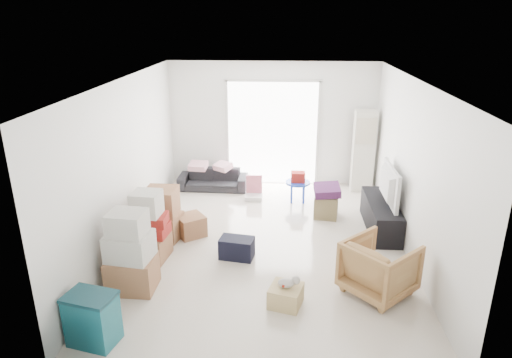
{
  "coord_description": "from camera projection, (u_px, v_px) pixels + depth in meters",
  "views": [
    {
      "loc": [
        0.26,
        -6.79,
        3.62
      ],
      "look_at": [
        -0.19,
        0.2,
        1.08
      ],
      "focal_mm": 32.0,
      "sensor_mm": 36.0,
      "label": 1
    }
  ],
  "objects": [
    {
      "name": "kids_table",
      "position": [
        298.0,
        181.0,
        9.22
      ],
      "size": [
        0.5,
        0.5,
        0.63
      ],
      "rotation": [
        0.0,
        0.0,
        -0.15
      ],
      "color": "blue",
      "rests_on": "room_shell"
    },
    {
      "name": "loose_box",
      "position": [
        191.0,
        226.0,
        7.87
      ],
      "size": [
        0.61,
        0.61,
        0.36
      ],
      "primitive_type": "cube",
      "rotation": [
        0.0,
        0.0,
        0.62
      ],
      "color": "brown",
      "rests_on": "room_shell"
    },
    {
      "name": "duffel_bag",
      "position": [
        237.0,
        248.0,
        7.15
      ],
      "size": [
        0.57,
        0.39,
        0.33
      ],
      "primitive_type": "cube",
      "rotation": [
        0.0,
        0.0,
        -0.16
      ],
      "color": "black",
      "rests_on": "room_shell"
    },
    {
      "name": "wood_crate",
      "position": [
        286.0,
        296.0,
        5.99
      ],
      "size": [
        0.5,
        0.5,
        0.27
      ],
      "primitive_type": "cube",
      "rotation": [
        0.0,
        0.0,
        -0.28
      ],
      "color": "tan",
      "rests_on": "room_shell"
    },
    {
      "name": "sliding_door",
      "position": [
        272.0,
        129.0,
        9.99
      ],
      "size": [
        2.1,
        0.04,
        2.33
      ],
      "color": "white",
      "rests_on": "room_shell"
    },
    {
      "name": "blanket",
      "position": [
        327.0,
        192.0,
        8.49
      ],
      "size": [
        0.48,
        0.48,
        0.14
      ],
      "primitive_type": "cube",
      "rotation": [
        0.0,
        0.0,
        0.02
      ],
      "color": "#562357",
      "rests_on": "ottoman"
    },
    {
      "name": "plush_bunny",
      "position": [
        289.0,
        282.0,
        5.93
      ],
      "size": [
        0.29,
        0.17,
        0.15
      ],
      "rotation": [
        0.0,
        0.0,
        0.44
      ],
      "color": "#B2ADA8",
      "rests_on": "wood_crate"
    },
    {
      "name": "pillow_left",
      "position": [
        198.0,
        161.0,
        9.83
      ],
      "size": [
        0.44,
        0.37,
        0.13
      ],
      "primitive_type": "cube",
      "rotation": [
        0.0,
        0.0,
        -0.12
      ],
      "color": "#CE96AC",
      "rests_on": "sofa"
    },
    {
      "name": "box_stack_a",
      "position": [
        131.0,
        255.0,
        6.22
      ],
      "size": [
        0.64,
        0.55,
        1.16
      ],
      "rotation": [
        0.0,
        0.0,
        -0.11
      ],
      "color": "brown",
      "rests_on": "room_shell"
    },
    {
      "name": "tv_console",
      "position": [
        381.0,
        216.0,
        8.07
      ],
      "size": [
        0.47,
        1.56,
        0.52
      ],
      "primitive_type": "cube",
      "color": "black",
      "rests_on": "room_shell"
    },
    {
      "name": "box_stack_b",
      "position": [
        149.0,
        230.0,
        7.04
      ],
      "size": [
        0.63,
        0.61,
        1.11
      ],
      "rotation": [
        0.0,
        0.0,
        -0.12
      ],
      "color": "brown",
      "rests_on": "room_shell"
    },
    {
      "name": "pillow_right",
      "position": [
        223.0,
        161.0,
        9.81
      ],
      "size": [
        0.46,
        0.45,
        0.12
      ],
      "primitive_type": "cube",
      "rotation": [
        0.0,
        0.0,
        -0.63
      ],
      "color": "#CE96AC",
      "rests_on": "sofa"
    },
    {
      "name": "armchair",
      "position": [
        380.0,
        265.0,
        6.16
      ],
      "size": [
        1.13,
        1.13,
        0.85
      ],
      "primitive_type": "imported",
      "rotation": [
        0.0,
        0.0,
        2.33
      ],
      "color": "#AF854E",
      "rests_on": "room_shell"
    },
    {
      "name": "television",
      "position": [
        383.0,
        198.0,
        7.95
      ],
      "size": [
        0.66,
        1.14,
        0.15
      ],
      "primitive_type": "imported",
      "rotation": [
        0.0,
        0.0,
        1.57
      ],
      "color": "black",
      "rests_on": "tv_console"
    },
    {
      "name": "storage_bins",
      "position": [
        92.0,
        319.0,
        5.24
      ],
      "size": [
        0.63,
        0.51,
        0.64
      ],
      "rotation": [
        0.0,
        0.0,
        -0.23
      ],
      "color": "#155E6C",
      "rests_on": "room_shell"
    },
    {
      "name": "room_shell",
      "position": [
        267.0,
        167.0,
        7.16
      ],
      "size": [
        4.98,
        6.48,
        3.18
      ],
      "color": "beige",
      "rests_on": "ground"
    },
    {
      "name": "toy_walker",
      "position": [
        254.0,
        192.0,
        9.48
      ],
      "size": [
        0.36,
        0.31,
        0.48
      ],
      "rotation": [
        0.0,
        0.0,
        -0.01
      ],
      "color": "silver",
      "rests_on": "room_shell"
    },
    {
      "name": "ac_tower",
      "position": [
        363.0,
        151.0,
        9.69
      ],
      "size": [
        0.45,
        0.3,
        1.75
      ],
      "primitive_type": "cube",
      "color": "beige",
      "rests_on": "room_shell"
    },
    {
      "name": "box_stack_c",
      "position": [
        162.0,
        214.0,
        7.7
      ],
      "size": [
        0.67,
        0.59,
        0.89
      ],
      "rotation": [
        0.0,
        0.0,
        -0.05
      ],
      "color": "brown",
      "rests_on": "room_shell"
    },
    {
      "name": "ottoman",
      "position": [
        326.0,
        206.0,
        8.59
      ],
      "size": [
        0.49,
        0.49,
        0.43
      ],
      "primitive_type": "cube",
      "rotation": [
        0.0,
        0.0,
        -0.16
      ],
      "color": "olive",
      "rests_on": "room_shell"
    },
    {
      "name": "sofa",
      "position": [
        213.0,
        176.0,
        9.94
      ],
      "size": [
        1.5,
        0.47,
        0.58
      ],
      "primitive_type": "imported",
      "rotation": [
        0.0,
        0.0,
        -0.02
      ],
      "color": "#27282C",
      "rests_on": "room_shell"
    }
  ]
}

